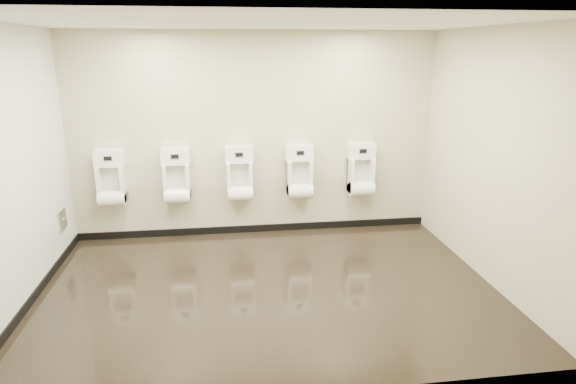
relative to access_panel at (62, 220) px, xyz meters
name	(u,v)px	position (x,y,z in m)	size (l,w,h in m)	color
ground	(269,288)	(2.48, -1.20, -0.50)	(5.00, 3.50, 0.00)	black
ceiling	(265,22)	(2.48, -1.20, 2.30)	(5.00, 3.50, 0.00)	white
back_wall	(255,136)	(2.48, 0.55, 0.90)	(5.00, 0.02, 2.80)	#BBB590
front_wall	(291,226)	(2.48, -2.95, 0.90)	(5.00, 0.02, 2.80)	#BBB590
left_wall	(9,174)	(-0.02, -1.20, 0.90)	(0.02, 3.50, 2.80)	#BBB590
right_wall	(494,159)	(4.98, -1.20, 0.90)	(0.02, 3.50, 2.80)	#BBB590
tile_overlay_left	(9,174)	(-0.01, -1.20, 0.90)	(0.01, 3.50, 2.80)	white
skirting_back	(257,228)	(2.48, 0.54, -0.45)	(5.00, 0.02, 0.10)	black
skirting_left	(32,299)	(-0.01, -1.20, -0.45)	(0.02, 3.50, 0.10)	black
access_panel	(62,220)	(0.00, 0.00, 0.00)	(0.04, 0.25, 0.25)	#9E9EA3
urinal_0	(111,182)	(0.54, 0.42, 0.35)	(0.39, 0.29, 0.73)	white
urinal_1	(177,180)	(1.40, 0.42, 0.35)	(0.39, 0.29, 0.73)	white
urinal_2	(240,178)	(2.25, 0.42, 0.35)	(0.39, 0.29, 0.73)	white
urinal_3	(300,175)	(3.08, 0.42, 0.35)	(0.39, 0.29, 0.73)	white
urinal_4	(361,173)	(3.97, 0.42, 0.35)	(0.39, 0.29, 0.73)	white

